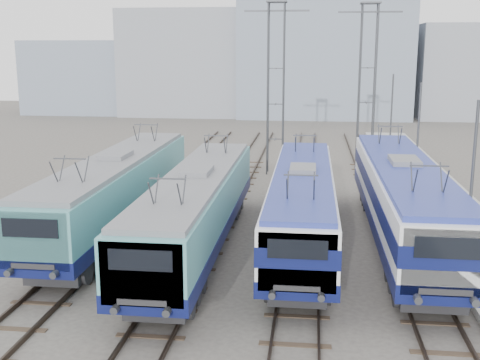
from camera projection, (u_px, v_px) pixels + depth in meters
name	position (u px, v px, depth m)	size (l,w,h in m)	color
ground	(238.00, 291.00, 22.37)	(160.00, 160.00, 0.00)	#514C47
platform	(468.00, 233.00, 28.92)	(4.00, 70.00, 0.30)	#9E9E99
locomotive_far_left	(115.00, 188.00, 28.97)	(2.88, 18.20, 3.42)	#0D134A
locomotive_center_left	(197.00, 206.00, 25.86)	(2.79, 17.59, 3.31)	#0D134A
locomotive_center_right	(302.00, 200.00, 26.83)	(2.72, 17.19, 3.23)	#0D134A
locomotive_far_right	(403.00, 195.00, 26.98)	(2.97, 18.80, 3.53)	#0D134A
catenary_tower_west	(276.00, 81.00, 42.31)	(4.50, 1.20, 12.00)	#3F4247
catenary_tower_east	(367.00, 80.00, 43.49)	(4.50, 1.20, 12.00)	#3F4247
mast_front	(471.00, 193.00, 22.57)	(0.12, 0.12, 7.00)	#3F4247
mast_mid	(417.00, 144.00, 34.21)	(0.12, 0.12, 7.00)	#3F4247
mast_rear	(391.00, 120.00, 45.86)	(0.12, 0.12, 7.00)	#3F4247
building_west	(192.00, 63.00, 82.67)	(18.00, 12.00, 14.00)	#8E949E
building_center	(324.00, 48.00, 80.15)	(22.00, 14.00, 18.00)	#818FA2
building_east	(478.00, 71.00, 78.47)	(16.00, 12.00, 12.00)	#8E949E
building_far_west	(81.00, 77.00, 84.95)	(14.00, 10.00, 10.00)	#818FA2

